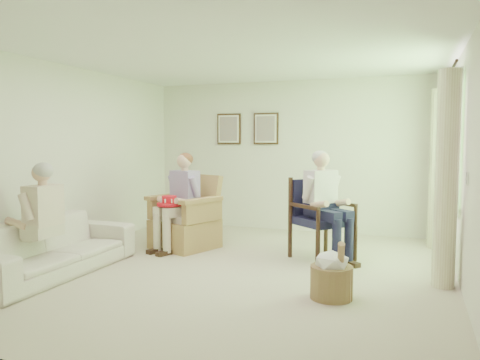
{
  "coord_description": "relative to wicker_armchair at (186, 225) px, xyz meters",
  "views": [
    {
      "loc": [
        2.0,
        -5.18,
        1.55
      ],
      "look_at": [
        -0.13,
        0.54,
        1.05
      ],
      "focal_mm": 35.0,
      "sensor_mm": 36.0,
      "label": 1
    }
  ],
  "objects": [
    {
      "name": "right_wall",
      "position": [
        3.61,
        -0.9,
        0.96
      ],
      "size": [
        0.04,
        5.5,
        2.6
      ],
      "primitive_type": "cube",
      "color": "silver",
      "rests_on": "ground"
    },
    {
      "name": "person_wicker",
      "position": [
        -0.0,
        -0.14,
        0.46
      ],
      "size": [
        0.4,
        0.62,
        1.36
      ],
      "rotation": [
        0.0,
        0.0,
        -0.34
      ],
      "color": "beige",
      "rests_on": "ground"
    },
    {
      "name": "curtain_right",
      "position": [
        3.44,
        1.28,
        0.81
      ],
      "size": [
        0.34,
        0.34,
        2.3
      ],
      "primitive_type": "cylinder",
      "color": "beige",
      "rests_on": "ground"
    },
    {
      "name": "person_dark",
      "position": [
        2.0,
        -0.06,
        0.5
      ],
      "size": [
        0.4,
        0.62,
        1.41
      ],
      "rotation": [
        0.0,
        0.0,
        0.88
      ],
      "color": "#1A1A3A",
      "rests_on": "ground"
    },
    {
      "name": "framed_print_left",
      "position": [
        -0.04,
        1.82,
        1.44
      ],
      "size": [
        0.45,
        0.05,
        0.55
      ],
      "color": "#382114",
      "rests_on": "back_wall"
    },
    {
      "name": "window",
      "position": [
        3.57,
        0.3,
        1.25
      ],
      "size": [
        0.13,
        2.5,
        1.63
      ],
      "color": "#2D6B23",
      "rests_on": "right_wall"
    },
    {
      "name": "back_wall",
      "position": [
        1.11,
        1.85,
        0.96
      ],
      "size": [
        5.0,
        0.04,
        2.6
      ],
      "primitive_type": "cube",
      "color": "silver",
      "rests_on": "ground"
    },
    {
      "name": "wicker_armchair",
      "position": [
        0.0,
        0.0,
        0.0
      ],
      "size": [
        0.83,
        0.82,
        1.06
      ],
      "rotation": [
        0.0,
        0.0,
        -0.34
      ],
      "color": "tan",
      "rests_on": "ground"
    },
    {
      "name": "front_wall",
      "position": [
        1.11,
        -3.65,
        0.96
      ],
      "size": [
        5.0,
        0.04,
        2.6
      ],
      "primitive_type": "cube",
      "color": "silver",
      "rests_on": "ground"
    },
    {
      "name": "ceiling",
      "position": [
        1.11,
        -0.9,
        2.26
      ],
      "size": [
        5.0,
        5.5,
        0.02
      ],
      "primitive_type": "cube",
      "color": "white",
      "rests_on": "back_wall"
    },
    {
      "name": "floor",
      "position": [
        1.11,
        -0.9,
        -0.34
      ],
      "size": [
        5.5,
        5.5,
        0.0
      ],
      "primitive_type": "plane",
      "color": "#C1AE9B",
      "rests_on": "ground"
    },
    {
      "name": "hatbox",
      "position": [
        2.38,
        -1.51,
        -0.1
      ],
      "size": [
        0.49,
        0.49,
        0.62
      ],
      "color": "tan",
      "rests_on": "ground"
    },
    {
      "name": "sofa",
      "position": [
        -0.84,
        -1.79,
        -0.02
      ],
      "size": [
        2.2,
        0.86,
        0.64
      ],
      "primitive_type": "imported",
      "rotation": [
        0.0,
        0.0,
        1.57
      ],
      "color": "silver",
      "rests_on": "ground"
    },
    {
      "name": "framed_print_right",
      "position": [
        0.66,
        1.82,
        1.44
      ],
      "size": [
        0.45,
        0.05,
        0.55
      ],
      "color": "#382114",
      "rests_on": "back_wall"
    },
    {
      "name": "left_wall",
      "position": [
        -1.39,
        -0.9,
        0.96
      ],
      "size": [
        0.04,
        5.5,
        2.6
      ],
      "primitive_type": "cube",
      "color": "silver",
      "rests_on": "ground"
    },
    {
      "name": "person_sofa",
      "position": [
        -0.84,
        -1.99,
        0.4
      ],
      "size": [
        0.42,
        0.63,
        1.29
      ],
      "rotation": [
        0.0,
        0.0,
        -1.57
      ],
      "color": "beige",
      "rests_on": "ground"
    },
    {
      "name": "red_hat",
      "position": [
        -0.09,
        -0.33,
        0.37
      ],
      "size": [
        0.34,
        0.34,
        0.14
      ],
      "color": "red",
      "rests_on": "person_wicker"
    },
    {
      "name": "curtain_left",
      "position": [
        3.44,
        -0.68,
        0.81
      ],
      "size": [
        0.34,
        0.34,
        2.3
      ],
      "primitive_type": "cylinder",
      "color": "beige",
      "rests_on": "ground"
    },
    {
      "name": "wood_armchair",
      "position": [
        2.0,
        0.11,
        0.24
      ],
      "size": [
        0.68,
        0.64,
        1.05
      ],
      "rotation": [
        0.0,
        0.0,
        0.88
      ],
      "color": "black",
      "rests_on": "ground"
    }
  ]
}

